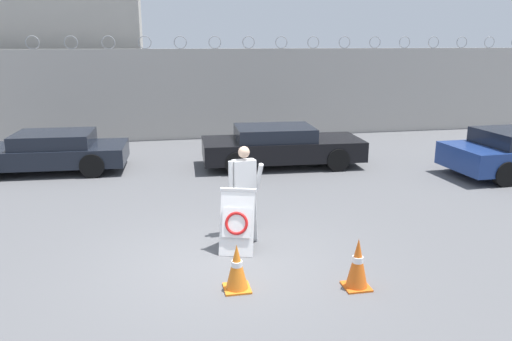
{
  "coord_description": "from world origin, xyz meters",
  "views": [
    {
      "loc": [
        -0.99,
        -7.65,
        3.6
      ],
      "look_at": [
        1.09,
        2.65,
        0.87
      ],
      "focal_mm": 35.0,
      "sensor_mm": 36.0,
      "label": 1
    }
  ],
  "objects_px": {
    "security_guard": "(244,186)",
    "parked_car_rear_sedan": "(280,146)",
    "barricade_sign": "(238,220)",
    "traffic_cone_near": "(358,263)",
    "parked_car_front_coupe": "(49,151)",
    "traffic_cone_mid": "(237,267)"
  },
  "relations": [
    {
      "from": "traffic_cone_near",
      "to": "traffic_cone_mid",
      "type": "relative_size",
      "value": 1.1
    },
    {
      "from": "parked_car_front_coupe",
      "to": "parked_car_rear_sedan",
      "type": "relative_size",
      "value": 0.93
    },
    {
      "from": "parked_car_rear_sedan",
      "to": "security_guard",
      "type": "bearing_deg",
      "value": -108.53
    },
    {
      "from": "barricade_sign",
      "to": "traffic_cone_mid",
      "type": "height_order",
      "value": "barricade_sign"
    },
    {
      "from": "parked_car_rear_sedan",
      "to": "barricade_sign",
      "type": "bearing_deg",
      "value": -108.02
    },
    {
      "from": "security_guard",
      "to": "traffic_cone_mid",
      "type": "distance_m",
      "value": 2.38
    },
    {
      "from": "barricade_sign",
      "to": "traffic_cone_mid",
      "type": "distance_m",
      "value": 1.5
    },
    {
      "from": "traffic_cone_near",
      "to": "security_guard",
      "type": "bearing_deg",
      "value": 116.29
    },
    {
      "from": "security_guard",
      "to": "traffic_cone_mid",
      "type": "xyz_separation_m",
      "value": [
        -0.51,
        -2.25,
        -0.59
      ]
    },
    {
      "from": "security_guard",
      "to": "traffic_cone_near",
      "type": "xyz_separation_m",
      "value": [
        1.26,
        -2.55,
        -0.55
      ]
    },
    {
      "from": "security_guard",
      "to": "parked_car_rear_sedan",
      "type": "relative_size",
      "value": 0.36
    },
    {
      "from": "security_guard",
      "to": "parked_car_front_coupe",
      "type": "bearing_deg",
      "value": 120.04
    },
    {
      "from": "barricade_sign",
      "to": "security_guard",
      "type": "xyz_separation_m",
      "value": [
        0.25,
        0.79,
        0.38
      ]
    },
    {
      "from": "barricade_sign",
      "to": "traffic_cone_near",
      "type": "bearing_deg",
      "value": -31.22
    },
    {
      "from": "traffic_cone_near",
      "to": "parked_car_front_coupe",
      "type": "bearing_deg",
      "value": 125.4
    },
    {
      "from": "security_guard",
      "to": "parked_car_rear_sedan",
      "type": "bearing_deg",
      "value": 59.67
    },
    {
      "from": "parked_car_front_coupe",
      "to": "parked_car_rear_sedan",
      "type": "height_order",
      "value": "parked_car_rear_sedan"
    },
    {
      "from": "traffic_cone_mid",
      "to": "parked_car_rear_sedan",
      "type": "relative_size",
      "value": 0.15
    },
    {
      "from": "traffic_cone_near",
      "to": "barricade_sign",
      "type": "bearing_deg",
      "value": 130.6
    },
    {
      "from": "security_guard",
      "to": "parked_car_rear_sedan",
      "type": "distance_m",
      "value": 5.42
    },
    {
      "from": "barricade_sign",
      "to": "traffic_cone_near",
      "type": "relative_size",
      "value": 1.42
    },
    {
      "from": "traffic_cone_mid",
      "to": "parked_car_rear_sedan",
      "type": "bearing_deg",
      "value": 71.13
    }
  ]
}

